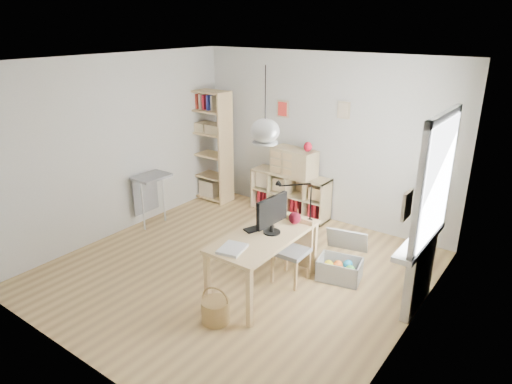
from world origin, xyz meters
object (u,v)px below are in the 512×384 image
Objects in this scene: cube_shelf at (290,196)px; chair at (293,246)px; tall_bookshelf at (209,141)px; storage_chest at (341,264)px; desk at (264,241)px; monitor at (272,213)px; drawer_chest at (294,162)px.

chair is (1.18, -1.82, 0.16)m from cube_shelf.
tall_bookshelf reaches higher than chair.
chair is 0.69m from storage_chest.
chair is 1.14× the size of storage_chest.
chair is (2.75, -1.54, -0.63)m from tall_bookshelf.
cube_shelf is at bearing 114.61° from desk.
monitor is at bearing 61.61° from desk.
storage_chest is 1.34× the size of monitor.
storage_chest is at bearing -19.32° from tall_bookshelf.
storage_chest is at bearing -33.59° from drawer_chest.
desk is at bearing -140.34° from storage_chest.
monitor reaches higher than desk.
chair is at bearing 68.78° from desk.
monitor is at bearing -57.54° from drawer_chest.
tall_bookshelf is 3.54m from storage_chest.
monitor reaches higher than cube_shelf.
tall_bookshelf reaches higher than storage_chest.
tall_bookshelf reaches higher than monitor.
desk is 2.84× the size of monitor.
chair is at bearing 74.43° from monitor.
desk is 2.48m from cube_shelf.
cube_shelf is 0.65m from drawer_chest.
cube_shelf is 2.17m from chair.
desk reaches higher than storage_chest.
chair is at bearing -50.89° from drawer_chest.
storage_chest is at bearing 51.74° from desk.
monitor is at bearing -63.50° from cube_shelf.
tall_bookshelf is at bearing 142.99° from desk.
tall_bookshelf is 3.23m from monitor.
tall_bookshelf is 1.67m from drawer_chest.
tall_bookshelf is at bearing 149.65° from chair.
monitor is at bearing -35.28° from tall_bookshelf.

